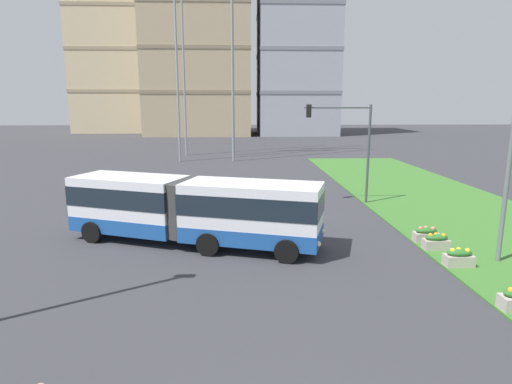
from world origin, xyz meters
name	(u,v)px	position (x,y,z in m)	size (l,w,h in m)	color
articulated_bus	(192,209)	(-3.12, 14.18, 1.65)	(11.94, 6.21, 3.00)	white
car_white_van	(149,206)	(-6.04, 18.66, 0.75)	(4.52, 2.29, 1.58)	silver
flower_planter_3	(459,257)	(7.66, 10.77, 0.43)	(1.10, 0.56, 0.74)	#B7AD9E
flower_planter_4	(436,242)	(7.66, 12.75, 0.43)	(1.10, 0.56, 0.74)	#B7AD9E
flower_planter_5	(426,234)	(7.66, 13.81, 0.43)	(1.10, 0.56, 0.74)	#B7AD9E
traffic_light_far_right	(348,136)	(5.90, 22.00, 4.35)	(4.26, 0.28, 6.33)	#474C51
apartment_tower_west	(113,54)	(-30.00, 99.95, 17.62)	(15.57, 18.40, 35.20)	beige
apartment_tower_westcentre	(198,33)	(-9.23, 88.92, 20.71)	(21.38, 18.67, 41.38)	tan
apartment_tower_centre	(297,34)	(11.23, 89.13, 20.63)	(16.13, 17.95, 41.22)	#9EA3AD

